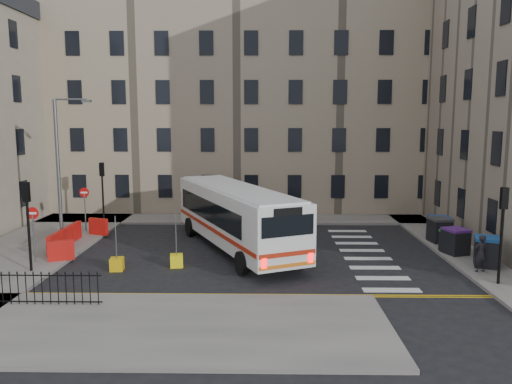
{
  "coord_description": "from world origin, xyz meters",
  "views": [
    {
      "loc": [
        -1.31,
        -25.97,
        6.96
      ],
      "look_at": [
        -1.77,
        1.75,
        3.0
      ],
      "focal_mm": 35.0,
      "sensor_mm": 36.0,
      "label": 1
    }
  ],
  "objects_px": {
    "pedestrian": "(481,253)",
    "wheelie_bin_e": "(440,228)",
    "wheelie_bin_c": "(451,241)",
    "wheelie_bin_d": "(440,230)",
    "wheelie_bin_a": "(487,252)",
    "bollard_chevron": "(117,264)",
    "wheelie_bin_b": "(455,241)",
    "streetlamp": "(58,168)",
    "bollard_yellow": "(177,261)",
    "bus": "(236,215)"
  },
  "relations": [
    {
      "from": "wheelie_bin_c",
      "to": "bollard_chevron",
      "type": "relative_size",
      "value": 2.1
    },
    {
      "from": "streetlamp",
      "to": "wheelie_bin_d",
      "type": "bearing_deg",
      "value": -0.38
    },
    {
      "from": "streetlamp",
      "to": "bollard_chevron",
      "type": "xyz_separation_m",
      "value": [
        4.79,
        -5.42,
        -4.04
      ]
    },
    {
      "from": "wheelie_bin_d",
      "to": "bollard_yellow",
      "type": "distance_m",
      "value": 14.92
    },
    {
      "from": "bollard_chevron",
      "to": "streetlamp",
      "type": "bearing_deg",
      "value": 131.44
    },
    {
      "from": "streetlamp",
      "to": "wheelie_bin_d",
      "type": "relative_size",
      "value": 5.9
    },
    {
      "from": "wheelie_bin_e",
      "to": "pedestrian",
      "type": "xyz_separation_m",
      "value": [
        -0.31,
        -6.17,
        0.17
      ]
    },
    {
      "from": "wheelie_bin_c",
      "to": "wheelie_bin_e",
      "type": "xyz_separation_m",
      "value": [
        0.33,
        2.68,
        0.12
      ]
    },
    {
      "from": "wheelie_bin_a",
      "to": "bollard_yellow",
      "type": "bearing_deg",
      "value": -161.0
    },
    {
      "from": "streetlamp",
      "to": "pedestrian",
      "type": "xyz_separation_m",
      "value": [
        21.53,
        -5.84,
        -3.33
      ]
    },
    {
      "from": "wheelie_bin_b",
      "to": "pedestrian",
      "type": "xyz_separation_m",
      "value": [
        -0.04,
        -3.13,
        0.19
      ]
    },
    {
      "from": "wheelie_bin_a",
      "to": "wheelie_bin_d",
      "type": "bearing_deg",
      "value": 116.1
    },
    {
      "from": "bollard_yellow",
      "to": "wheelie_bin_e",
      "type": "bearing_deg",
      "value": 19.66
    },
    {
      "from": "pedestrian",
      "to": "bollard_chevron",
      "type": "distance_m",
      "value": 16.76
    },
    {
      "from": "streetlamp",
      "to": "bollard_chevron",
      "type": "height_order",
      "value": "streetlamp"
    },
    {
      "from": "bus",
      "to": "bollard_chevron",
      "type": "relative_size",
      "value": 20.68
    },
    {
      "from": "wheelie_bin_c",
      "to": "wheelie_bin_d",
      "type": "distance_m",
      "value": 2.21
    },
    {
      "from": "bus",
      "to": "wheelie_bin_a",
      "type": "distance_m",
      "value": 12.57
    },
    {
      "from": "wheelie_bin_a",
      "to": "wheelie_bin_d",
      "type": "xyz_separation_m",
      "value": [
        -0.55,
        4.78,
        -0.01
      ]
    },
    {
      "from": "wheelie_bin_c",
      "to": "bollard_chevron",
      "type": "bearing_deg",
      "value": 170.88
    },
    {
      "from": "wheelie_bin_d",
      "to": "bollard_chevron",
      "type": "bearing_deg",
      "value": -170.28
    },
    {
      "from": "wheelie_bin_b",
      "to": "wheelie_bin_a",
      "type": "bearing_deg",
      "value": -93.17
    },
    {
      "from": "wheelie_bin_c",
      "to": "pedestrian",
      "type": "height_order",
      "value": "pedestrian"
    },
    {
      "from": "wheelie_bin_e",
      "to": "wheelie_bin_c",
      "type": "bearing_deg",
      "value": -98.22
    },
    {
      "from": "bus",
      "to": "wheelie_bin_d",
      "type": "height_order",
      "value": "bus"
    },
    {
      "from": "pedestrian",
      "to": "wheelie_bin_e",
      "type": "bearing_deg",
      "value": -105.4
    },
    {
      "from": "wheelie_bin_c",
      "to": "bollard_yellow",
      "type": "bearing_deg",
      "value": 170.36
    },
    {
      "from": "bollard_yellow",
      "to": "wheelie_bin_a",
      "type": "bearing_deg",
      "value": -0.52
    },
    {
      "from": "bollard_yellow",
      "to": "bollard_chevron",
      "type": "distance_m",
      "value": 2.77
    },
    {
      "from": "streetlamp",
      "to": "bollard_yellow",
      "type": "distance_m",
      "value": 9.76
    },
    {
      "from": "bus",
      "to": "wheelie_bin_a",
      "type": "relative_size",
      "value": 7.94
    },
    {
      "from": "wheelie_bin_a",
      "to": "bollard_chevron",
      "type": "xyz_separation_m",
      "value": [
        -17.42,
        -0.49,
        -0.56
      ]
    },
    {
      "from": "bollard_chevron",
      "to": "wheelie_bin_c",
      "type": "bearing_deg",
      "value": 10.42
    },
    {
      "from": "bus",
      "to": "bollard_chevron",
      "type": "bearing_deg",
      "value": -168.33
    },
    {
      "from": "wheelie_bin_a",
      "to": "wheelie_bin_e",
      "type": "height_order",
      "value": "wheelie_bin_a"
    },
    {
      "from": "wheelie_bin_d",
      "to": "streetlamp",
      "type": "bearing_deg",
      "value": 171.96
    },
    {
      "from": "wheelie_bin_d",
      "to": "pedestrian",
      "type": "distance_m",
      "value": 5.7
    },
    {
      "from": "bus",
      "to": "pedestrian",
      "type": "relative_size",
      "value": 7.25
    },
    {
      "from": "wheelie_bin_e",
      "to": "pedestrian",
      "type": "relative_size",
      "value": 0.79
    },
    {
      "from": "wheelie_bin_a",
      "to": "pedestrian",
      "type": "relative_size",
      "value": 0.91
    },
    {
      "from": "wheelie_bin_b",
      "to": "bollard_chevron",
      "type": "height_order",
      "value": "wheelie_bin_b"
    },
    {
      "from": "streetlamp",
      "to": "bollard_chevron",
      "type": "distance_m",
      "value": 8.28
    },
    {
      "from": "bollard_yellow",
      "to": "bollard_chevron",
      "type": "bearing_deg",
      "value": -166.91
    },
    {
      "from": "wheelie_bin_b",
      "to": "wheelie_bin_d",
      "type": "relative_size",
      "value": 1.07
    },
    {
      "from": "wheelie_bin_e",
      "to": "bollard_chevron",
      "type": "bearing_deg",
      "value": -162.63
    },
    {
      "from": "bus",
      "to": "wheelie_bin_d",
      "type": "bearing_deg",
      "value": -17.55
    },
    {
      "from": "bus",
      "to": "bollard_yellow",
      "type": "height_order",
      "value": "bus"
    },
    {
      "from": "wheelie_bin_d",
      "to": "bus",
      "type": "bearing_deg",
      "value": 179.15
    },
    {
      "from": "streetlamp",
      "to": "wheelie_bin_b",
      "type": "xyz_separation_m",
      "value": [
        21.57,
        -2.71,
        -3.52
      ]
    },
    {
      "from": "wheelie_bin_c",
      "to": "bollard_yellow",
      "type": "height_order",
      "value": "wheelie_bin_c"
    }
  ]
}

